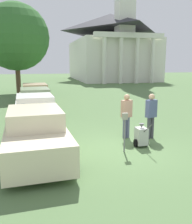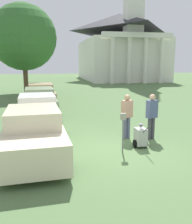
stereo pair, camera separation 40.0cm
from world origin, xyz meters
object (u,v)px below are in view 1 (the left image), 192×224
at_px(parked_car_tan, 35,94).
at_px(person_worker, 126,113).
at_px(parked_car_cream, 35,134).
at_px(parking_meter, 125,125).
at_px(parked_car_white, 35,113).
at_px(parked_car_sage, 35,101).
at_px(church, 111,45).
at_px(person_supervisor, 151,113).
at_px(equipment_cart, 141,136).

distance_m(parked_car_tan, person_worker, 10.37).
relative_size(parked_car_cream, parking_meter, 3.74).
distance_m(parked_car_white, parked_car_sage, 3.67).
bearing_deg(parked_car_cream, person_worker, 14.29).
relative_size(person_worker, church, 0.07).
bearing_deg(person_supervisor, equipment_cart, 30.52).
height_order(parking_meter, church, church).
distance_m(parking_meter, person_supervisor, 1.95).
height_order(parked_car_sage, person_worker, person_worker).
distance_m(parked_car_cream, person_supervisor, 4.47).
bearing_deg(parked_car_white, parked_car_sage, 87.00).
bearing_deg(parked_car_white, parked_car_tan, 87.00).
xyz_separation_m(parked_car_cream, equipment_cart, (3.65, -0.02, -0.33)).
relative_size(parked_car_tan, church, 0.22).
height_order(equipment_cart, church, church).
distance_m(parked_car_white, parking_meter, 4.87).
distance_m(equipment_cart, church, 36.33).
distance_m(parked_car_sage, equipment_cart, 8.08).
xyz_separation_m(parking_meter, church, (10.09, 35.09, 4.91)).
bearing_deg(equipment_cart, parked_car_sage, 115.52).
bearing_deg(parked_car_tan, equipment_cart, -74.47).
distance_m(parked_car_sage, church, 30.82).
xyz_separation_m(parked_car_tan, church, (12.96, 23.82, 5.17)).
xyz_separation_m(parked_car_white, parking_meter, (2.87, -3.94, 0.23)).
relative_size(parked_car_white, parking_meter, 3.50).
bearing_deg(parked_car_cream, parking_meter, -11.43).
bearing_deg(church, parking_meter, -106.05).
distance_m(person_worker, person_supervisor, 0.95).
xyz_separation_m(parked_car_white, church, (12.96, 31.16, 5.14)).
xyz_separation_m(parked_car_tan, person_worker, (3.49, -9.76, 0.33)).
bearing_deg(equipment_cart, parked_car_white, 134.55).
bearing_deg(parking_meter, person_worker, 67.63).
bearing_deg(person_supervisor, parked_car_white, -48.80).
height_order(parked_car_white, parking_meter, parked_car_white).
distance_m(person_worker, equipment_cart, 1.28).
bearing_deg(church, parked_car_tan, -118.55).
bearing_deg(parking_meter, parked_car_tan, 104.26).
height_order(parked_car_sage, church, church).
bearing_deg(parked_car_white, equipment_cart, -47.12).
relative_size(parked_car_sage, parking_meter, 3.75).
bearing_deg(parked_car_sage, equipment_cart, -66.16).
bearing_deg(equipment_cart, church, 73.64).
height_order(parked_car_cream, parked_car_tan, parked_car_cream).
relative_size(parked_car_cream, church, 0.20).
height_order(person_supervisor, equipment_cart, person_supervisor).
xyz_separation_m(parked_car_cream, church, (12.96, 34.67, 5.12)).
bearing_deg(church, parked_car_white, -112.59).
xyz_separation_m(parking_meter, equipment_cart, (0.78, 0.40, -0.55)).
relative_size(parked_car_cream, person_worker, 2.86).
height_order(parked_car_sage, parking_meter, parked_car_sage).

